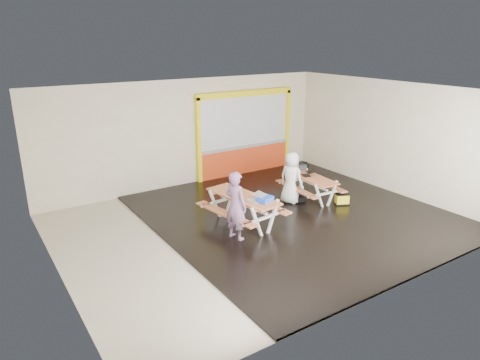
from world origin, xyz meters
TOP-DOWN VIEW (x-y plane):
  - room at (0.00, 0.00)m, footprint 10.02×8.02m
  - deck at (1.25, 0.00)m, footprint 7.50×7.98m
  - kiosk at (2.20, 3.93)m, footprint 3.88×0.16m
  - picnic_table_left at (-0.40, 0.15)m, footprint 1.76×2.34m
  - picnic_table_right at (2.37, 0.62)m, footprint 1.41×1.98m
  - person_left at (-0.99, -0.43)m, footprint 0.56×0.71m
  - person_right at (1.70, 0.75)m, footprint 0.68×0.87m
  - laptop_left at (-0.32, -0.32)m, footprint 0.41×0.37m
  - laptop_right at (2.34, 0.75)m, footprint 0.42×0.40m
  - blue_pouch at (-0.18, -0.50)m, footprint 0.48×0.40m
  - toolbox at (2.51, 1.29)m, footprint 0.42×0.27m
  - backpack at (2.91, 1.51)m, footprint 0.27×0.19m
  - dark_case at (1.94, 0.64)m, footprint 0.38×0.31m
  - fluke_bag at (2.84, -0.26)m, footprint 0.46×0.40m

SIDE VIEW (x-z plane):
  - deck at x=1.25m, z-range 0.00..0.05m
  - dark_case at x=1.94m, z-range 0.05..0.18m
  - fluke_bag at x=2.84m, z-range 0.04..0.38m
  - picnic_table_right at x=2.37m, z-range 0.20..0.96m
  - picnic_table_left at x=-0.40m, z-range 0.22..1.09m
  - backpack at x=2.91m, z-range 0.49..0.91m
  - person_right at x=1.70m, z-range 0.02..1.58m
  - laptop_right at x=2.34m, z-range 0.73..0.88m
  - toolbox at x=2.51m, z-range 0.74..0.96m
  - person_left at x=-0.99m, z-range 0.04..1.76m
  - laptop_left at x=-0.32m, z-range 0.83..1.00m
  - blue_pouch at x=-0.18m, z-range 0.86..0.98m
  - kiosk at x=2.20m, z-range -0.06..2.94m
  - room at x=0.00m, z-range -0.01..3.51m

